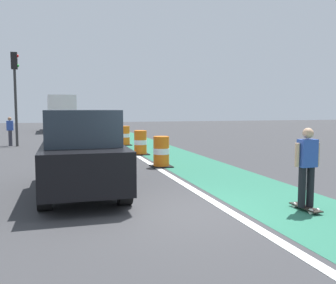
{
  "coord_description": "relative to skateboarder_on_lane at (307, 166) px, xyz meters",
  "views": [
    {
      "loc": [
        -2.34,
        -6.99,
        2.07
      ],
      "look_at": [
        0.69,
        3.27,
        1.1
      ],
      "focal_mm": 39.4,
      "sensor_mm": 36.0,
      "label": 1
    }
  ],
  "objects": [
    {
      "name": "skateboarder_on_lane",
      "position": [
        0.0,
        0.0,
        0.0
      ],
      "size": [
        0.57,
        0.8,
        1.69
      ],
      "color": "black",
      "rests_on": "ground"
    },
    {
      "name": "traffic_light_corner",
      "position": [
        -7.02,
        15.48,
        2.59
      ],
      "size": [
        0.41,
        0.32,
        5.1
      ],
      "color": "#2D2D2D",
      "rests_on": "ground"
    },
    {
      "name": "pedestrian_crossing",
      "position": [
        -7.41,
        15.82,
        -0.05
      ],
      "size": [
        0.34,
        0.2,
        1.61
      ],
      "color": "#33333D",
      "rests_on": "ground"
    },
    {
      "name": "traffic_barrel_front",
      "position": [
        -1.32,
        6.29,
        -0.38
      ],
      "size": [
        0.73,
        0.73,
        1.09
      ],
      "color": "orange",
      "rests_on": "ground"
    },
    {
      "name": "traffic_barrel_back",
      "position": [
        -1.24,
        14.34,
        -0.38
      ],
      "size": [
        0.73,
        0.73,
        1.09
      ],
      "color": "orange",
      "rests_on": "ground"
    },
    {
      "name": "delivery_truck_down_block",
      "position": [
        -4.61,
        29.43,
        0.94
      ],
      "size": [
        2.57,
        7.67,
        3.23
      ],
      "color": "silver",
      "rests_on": "ground"
    },
    {
      "name": "traffic_barrel_mid",
      "position": [
        -1.29,
        9.93,
        -0.38
      ],
      "size": [
        0.73,
        0.73,
        1.09
      ],
      "color": "orange",
      "rests_on": "ground"
    },
    {
      "name": "bike_lane_strip",
      "position": [
        -0.03,
        12.73,
        -0.91
      ],
      "size": [
        2.5,
        80.0,
        0.01
      ],
      "primitive_type": "cube",
      "color": "#286B51",
      "rests_on": "ground"
    },
    {
      "name": "parked_suv_nearest",
      "position": [
        -4.27,
        2.94,
        0.12
      ],
      "size": [
        1.95,
        4.62,
        2.04
      ],
      "color": "black",
      "rests_on": "ground"
    },
    {
      "name": "ground_plane",
      "position": [
        -2.43,
        0.73,
        -0.91
      ],
      "size": [
        100.0,
        100.0,
        0.0
      ],
      "primitive_type": "plane",
      "color": "#38383A"
    },
    {
      "name": "lane_divider_stripe",
      "position": [
        -1.53,
        12.73,
        -0.91
      ],
      "size": [
        0.2,
        80.0,
        0.01
      ],
      "primitive_type": "cube",
      "color": "silver",
      "rests_on": "ground"
    }
  ]
}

